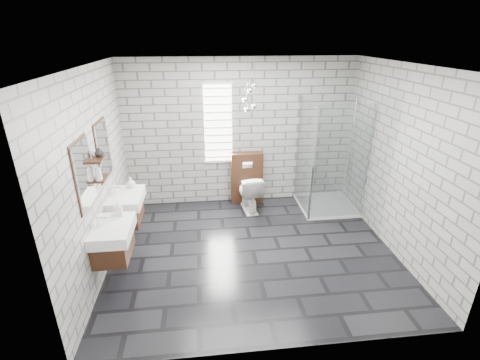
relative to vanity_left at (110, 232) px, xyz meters
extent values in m
cube|color=black|center=(1.91, 0.48, -0.77)|extent=(4.20, 3.60, 0.02)
cube|color=white|center=(1.91, 0.48, 1.95)|extent=(4.20, 3.60, 0.02)
cube|color=#9A9994|center=(1.91, 2.29, 0.59)|extent=(4.20, 0.02, 2.70)
cube|color=#9A9994|center=(1.91, -1.33, 0.59)|extent=(4.20, 0.02, 2.70)
cube|color=#9A9994|center=(-0.20, 0.48, 0.59)|extent=(0.02, 3.60, 2.70)
cube|color=#9A9994|center=(4.02, 0.48, 0.59)|extent=(0.02, 3.60, 2.70)
cube|color=#3E2213|center=(0.02, 0.00, -0.21)|extent=(0.42, 0.62, 0.30)
cube|color=silver|center=(0.22, 0.00, -0.18)|extent=(0.02, 0.35, 0.01)
cube|color=white|center=(0.04, 0.00, 0.02)|extent=(0.47, 0.70, 0.15)
cylinder|color=silver|center=(-0.11, 0.00, 0.15)|extent=(0.04, 0.04, 0.12)
cylinder|color=silver|center=(-0.06, 0.00, 0.20)|extent=(0.10, 0.02, 0.02)
cube|color=white|center=(-0.17, 0.00, 0.79)|extent=(0.03, 0.55, 0.80)
cube|color=#3E2213|center=(-0.19, 0.00, 0.79)|extent=(0.01, 0.59, 0.84)
cube|color=#3E2213|center=(0.02, 0.92, -0.21)|extent=(0.42, 0.62, 0.30)
cube|color=silver|center=(0.22, 0.92, -0.18)|extent=(0.02, 0.35, 0.01)
cube|color=white|center=(0.04, 0.92, 0.02)|extent=(0.47, 0.70, 0.15)
cylinder|color=silver|center=(-0.11, 0.92, 0.15)|extent=(0.04, 0.04, 0.12)
cylinder|color=silver|center=(-0.06, 0.92, 0.20)|extent=(0.10, 0.02, 0.02)
cube|color=white|center=(-0.17, 0.92, 0.79)|extent=(0.03, 0.55, 0.80)
cube|color=#3E2213|center=(-0.19, 0.92, 0.79)|extent=(0.01, 0.59, 0.84)
cube|color=#3E2213|center=(-0.12, 0.43, 0.56)|extent=(0.14, 0.30, 0.03)
cube|color=#3E2213|center=(-0.12, 0.43, 0.82)|extent=(0.14, 0.30, 0.03)
cube|color=white|center=(1.51, 2.26, 0.79)|extent=(0.50, 0.02, 1.40)
cube|color=silver|center=(1.51, 2.25, 1.51)|extent=(0.56, 0.04, 0.04)
cube|color=silver|center=(1.51, 2.25, 0.07)|extent=(0.56, 0.04, 0.04)
cube|color=silver|center=(1.51, 2.24, 0.16)|extent=(0.48, 0.01, 0.02)
cube|color=silver|center=(1.51, 2.24, 0.30)|extent=(0.48, 0.01, 0.02)
cube|color=silver|center=(1.51, 2.24, 0.44)|extent=(0.48, 0.01, 0.02)
cube|color=silver|center=(1.51, 2.24, 0.58)|extent=(0.48, 0.01, 0.02)
cube|color=silver|center=(1.51, 2.24, 0.72)|extent=(0.48, 0.01, 0.02)
cube|color=silver|center=(1.51, 2.24, 0.86)|extent=(0.48, 0.01, 0.02)
cube|color=silver|center=(1.51, 2.24, 1.00)|extent=(0.48, 0.01, 0.02)
cube|color=silver|center=(1.51, 2.24, 1.14)|extent=(0.48, 0.01, 0.02)
cube|color=silver|center=(1.51, 2.24, 1.28)|extent=(0.48, 0.01, 0.03)
cube|color=silver|center=(1.51, 2.24, 1.42)|extent=(0.48, 0.01, 0.03)
cube|color=#3E2213|center=(2.03, 2.18, -0.26)|extent=(0.60, 0.20, 1.00)
cube|color=silver|center=(2.03, 2.07, 0.04)|extent=(0.18, 0.01, 0.12)
cube|color=white|center=(3.51, 1.78, -0.73)|extent=(1.00, 1.00, 0.06)
cube|color=silver|center=(3.51, 1.29, 0.27)|extent=(1.00, 0.01, 2.00)
cube|color=silver|center=(3.02, 1.78, 0.27)|extent=(0.01, 1.00, 2.00)
cube|color=silver|center=(3.02, 1.29, 0.27)|extent=(0.03, 0.03, 2.00)
cube|color=silver|center=(3.99, 1.29, 0.27)|extent=(0.03, 0.03, 2.00)
cylinder|color=silver|center=(3.95, 1.98, 0.34)|extent=(0.02, 0.02, 1.80)
cylinder|color=silver|center=(3.87, 1.98, 1.26)|extent=(0.14, 0.14, 0.02)
sphere|color=silver|center=(1.93, 1.74, 1.31)|extent=(0.09, 0.09, 0.09)
cylinder|color=silver|center=(1.93, 1.74, 1.65)|extent=(0.01, 0.01, 0.59)
sphere|color=silver|center=(2.09, 1.79, 1.19)|extent=(0.09, 0.09, 0.09)
cylinder|color=silver|center=(2.09, 1.79, 1.59)|extent=(0.01, 0.01, 0.71)
sphere|color=silver|center=(2.03, 1.91, 1.43)|extent=(0.09, 0.09, 0.09)
cylinder|color=silver|center=(2.03, 1.91, 1.71)|extent=(0.01, 0.01, 0.47)
sphere|color=silver|center=(1.98, 1.89, 1.12)|extent=(0.09, 0.09, 0.09)
cylinder|color=silver|center=(1.98, 1.89, 1.55)|extent=(0.01, 0.01, 0.78)
sphere|color=silver|center=(2.10, 1.89, 1.51)|extent=(0.09, 0.09, 0.09)
cylinder|color=silver|center=(2.10, 1.89, 1.75)|extent=(0.01, 0.01, 0.39)
imported|color=white|center=(2.03, 1.84, -0.41)|extent=(0.47, 0.72, 0.70)
imported|color=#B2B2B2|center=(0.08, 0.26, 0.20)|extent=(0.10, 0.11, 0.20)
imported|color=#B2B2B2|center=(0.08, 1.15, 0.18)|extent=(0.17, 0.17, 0.17)
imported|color=#B2B2B2|center=(-0.11, 0.31, 0.69)|extent=(0.11, 0.11, 0.23)
imported|color=#B2B2B2|center=(-0.11, 0.49, 0.90)|extent=(0.14, 0.14, 0.12)
camera|label=1|loc=(1.21, -3.92, 2.31)|focal=26.00mm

